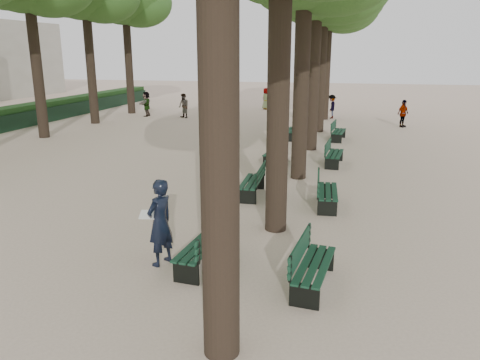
# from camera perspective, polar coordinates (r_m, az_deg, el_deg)

# --- Properties ---
(ground) EXTENTS (120.00, 120.00, 0.00)m
(ground) POSITION_cam_1_polar(r_m,az_deg,el_deg) (9.30, -8.01, -11.76)
(ground) COLOR beige
(ground) RESTS_ON ground
(bench_left_0) EXTENTS (0.73, 1.84, 0.92)m
(bench_left_0) POSITION_cam_1_polar(r_m,az_deg,el_deg) (9.60, -4.65, -8.95)
(bench_left_0) COLOR black
(bench_left_0) RESTS_ON ground
(bench_left_1) EXTENTS (0.63, 1.82, 0.92)m
(bench_left_1) POSITION_cam_1_polar(r_m,az_deg,el_deg) (14.09, 1.46, -0.89)
(bench_left_1) COLOR black
(bench_left_1) RESTS_ON ground
(bench_left_2) EXTENTS (0.76, 1.85, 0.92)m
(bench_left_2) POSITION_cam_1_polar(r_m,az_deg,el_deg) (18.36, 4.31, 2.92)
(bench_left_2) COLOR black
(bench_left_2) RESTS_ON ground
(bench_left_3) EXTENTS (0.65, 1.82, 0.92)m
(bench_left_3) POSITION_cam_1_polar(r_m,az_deg,el_deg) (23.63, 6.38, 5.66)
(bench_left_3) COLOR black
(bench_left_3) RESTS_ON ground
(bench_right_0) EXTENTS (0.76, 1.85, 0.92)m
(bench_right_0) POSITION_cam_1_polar(r_m,az_deg,el_deg) (8.88, 8.94, -11.21)
(bench_right_0) COLOR black
(bench_right_0) RESTS_ON ground
(bench_right_1) EXTENTS (0.68, 1.83, 0.92)m
(bench_right_1) POSITION_cam_1_polar(r_m,az_deg,el_deg) (13.35, 10.58, -2.09)
(bench_right_1) COLOR black
(bench_right_1) RESTS_ON ground
(bench_right_2) EXTENTS (0.69, 1.84, 0.92)m
(bench_right_2) POSITION_cam_1_polar(r_m,az_deg,el_deg) (18.33, 11.42, 2.63)
(bench_right_2) COLOR black
(bench_right_2) RESTS_ON ground
(bench_right_3) EXTENTS (0.74, 1.85, 0.92)m
(bench_right_3) POSITION_cam_1_polar(r_m,az_deg,el_deg) (23.59, 11.91, 5.41)
(bench_right_3) COLOR black
(bench_right_3) RESTS_ON ground
(man_with_map) EXTENTS (0.73, 0.80, 1.80)m
(man_with_map) POSITION_cam_1_polar(r_m,az_deg,el_deg) (9.57, -9.72, -5.13)
(man_with_map) COLOR black
(man_with_map) RESTS_ON ground
(pedestrian_e) EXTENTS (0.42, 1.55, 1.65)m
(pedestrian_e) POSITION_cam_1_polar(r_m,az_deg,el_deg) (32.51, -11.34, 9.08)
(pedestrian_e) COLOR #262628
(pedestrian_e) RESTS_ON ground
(pedestrian_b) EXTENTS (0.36, 1.01, 1.53)m
(pedestrian_b) POSITION_cam_1_polar(r_m,az_deg,el_deg) (31.40, 11.11, 8.78)
(pedestrian_b) COLOR #262628
(pedestrian_b) RESTS_ON ground
(pedestrian_a) EXTENTS (0.82, 0.69, 1.59)m
(pedestrian_a) POSITION_cam_1_polar(r_m,az_deg,el_deg) (31.23, -6.86, 8.97)
(pedestrian_a) COLOR #262628
(pedestrian_a) RESTS_ON ground
(pedestrian_c) EXTENTS (0.84, 0.90, 1.57)m
(pedestrian_c) POSITION_cam_1_polar(r_m,az_deg,el_deg) (28.74, 19.25, 7.66)
(pedestrian_c) COLOR #262628
(pedestrian_c) RESTS_ON ground
(pedestrian_d) EXTENTS (0.80, 0.75, 1.59)m
(pedestrian_d) POSITION_cam_1_polar(r_m,az_deg,el_deg) (35.84, 3.18, 9.86)
(pedestrian_d) COLOR #262628
(pedestrian_d) RESTS_ON ground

